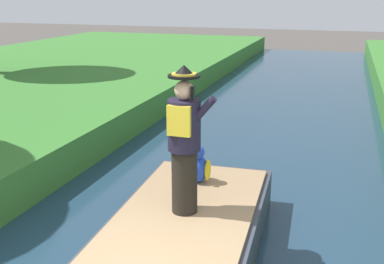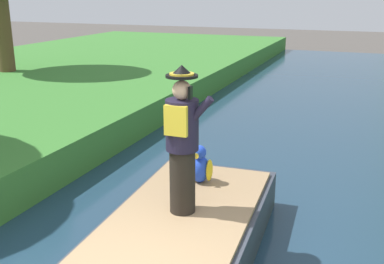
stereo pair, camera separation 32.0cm
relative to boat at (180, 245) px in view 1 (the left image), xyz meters
name	(u,v)px [view 1 (the left image)]	position (x,y,z in m)	size (l,w,h in m)	color
boat	(180,245)	(0.00, 0.00, 0.00)	(2.02, 4.29, 0.61)	#333842
person_pirate	(184,142)	(-0.03, 0.29, 1.23)	(0.61, 0.42, 1.85)	black
parrot_plush	(198,166)	(-0.15, 1.24, 0.55)	(0.36, 0.35, 0.57)	blue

